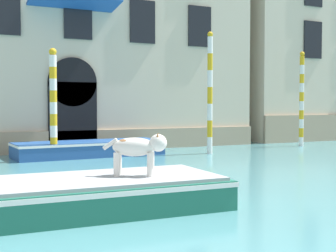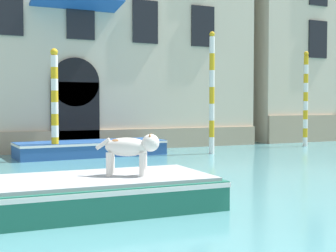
% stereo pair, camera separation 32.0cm
% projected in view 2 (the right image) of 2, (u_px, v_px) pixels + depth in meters
% --- Properties ---
extents(boat_foreground, '(7.07, 2.32, 0.58)m').
position_uv_depth(boat_foreground, '(16.00, 198.00, 7.80)').
color(boat_foreground, '#1E6651').
rests_on(boat_foreground, ground_plane).
extents(dog_on_deck, '(1.05, 0.72, 0.78)m').
position_uv_depth(dog_on_deck, '(131.00, 148.00, 8.42)').
color(dog_on_deck, silver).
rests_on(dog_on_deck, boat_foreground).
extents(boat_moored_near_palazzo, '(5.45, 2.09, 0.54)m').
position_uv_depth(boat_moored_near_palazzo, '(91.00, 148.00, 16.99)').
color(boat_moored_near_palazzo, '#234C8C').
rests_on(boat_moored_near_palazzo, ground_plane).
extents(mooring_pole_0, '(0.21, 0.21, 4.23)m').
position_uv_depth(mooring_pole_0, '(306.00, 99.00, 20.82)').
color(mooring_pole_0, white).
rests_on(mooring_pole_0, ground_plane).
extents(mooring_pole_3, '(0.25, 0.25, 3.73)m').
position_uv_depth(mooring_pole_3, '(55.00, 104.00, 15.59)').
color(mooring_pole_3, white).
rests_on(mooring_pole_3, ground_plane).
extents(mooring_pole_4, '(0.21, 0.21, 4.62)m').
position_uv_depth(mooring_pole_4, '(212.00, 92.00, 17.67)').
color(mooring_pole_4, white).
rests_on(mooring_pole_4, ground_plane).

